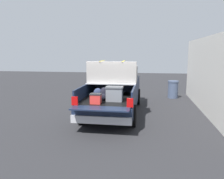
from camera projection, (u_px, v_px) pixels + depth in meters
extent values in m
plane|color=#262628|center=(114.00, 113.00, 9.87)|extent=(40.00, 40.00, 0.00)
cube|color=#162138|center=(114.00, 99.00, 9.78)|extent=(5.50, 1.92, 0.48)
cube|color=black|center=(109.00, 98.00, 8.56)|extent=(2.80, 1.80, 0.04)
cube|color=#162138|center=(85.00, 91.00, 8.67)|extent=(2.80, 0.06, 0.50)
cube|color=#162138|center=(135.00, 93.00, 8.38)|extent=(2.80, 0.06, 0.50)
cube|color=#162138|center=(115.00, 87.00, 9.86)|extent=(0.06, 1.80, 0.50)
cube|color=#162138|center=(100.00, 109.00, 6.93)|extent=(0.55, 1.80, 0.04)
cube|color=#B2B2B7|center=(113.00, 82.00, 9.24)|extent=(1.25, 1.92, 0.04)
cube|color=#162138|center=(118.00, 83.00, 11.01)|extent=(2.30, 1.92, 0.50)
cube|color=#2D3842|center=(118.00, 73.00, 10.84)|extent=(1.94, 1.76, 0.49)
cube|color=#162138|center=(122.00, 81.00, 12.34)|extent=(0.40, 1.82, 0.38)
cube|color=#B2B2B7|center=(101.00, 120.00, 7.14)|extent=(0.24, 1.92, 0.24)
cube|color=red|center=(75.00, 101.00, 7.29)|extent=(0.06, 0.20, 0.28)
cube|color=red|center=(130.00, 103.00, 7.02)|extent=(0.06, 0.20, 0.28)
cylinder|color=black|center=(102.00, 96.00, 11.65)|extent=(0.77, 0.30, 0.77)
cylinder|color=black|center=(137.00, 97.00, 11.38)|extent=(0.77, 0.30, 0.77)
cylinder|color=black|center=(83.00, 113.00, 8.24)|extent=(0.77, 0.30, 0.77)
cylinder|color=black|center=(132.00, 116.00, 7.97)|extent=(0.77, 0.30, 0.77)
cube|color=slate|center=(114.00, 95.00, 7.91)|extent=(0.40, 0.55, 0.46)
cube|color=#505359|center=(115.00, 87.00, 7.87)|extent=(0.44, 0.59, 0.05)
ellipsoid|color=black|center=(104.00, 94.00, 7.97)|extent=(0.20, 0.31, 0.47)
ellipsoid|color=black|center=(103.00, 97.00, 7.87)|extent=(0.09, 0.21, 0.21)
ellipsoid|color=#283351|center=(98.00, 94.00, 8.20)|extent=(0.20, 0.34, 0.41)
ellipsoid|color=#283351|center=(97.00, 96.00, 8.10)|extent=(0.09, 0.23, 0.18)
cube|color=red|center=(96.00, 99.00, 7.51)|extent=(0.26, 0.34, 0.30)
cube|color=#262628|center=(96.00, 94.00, 7.48)|extent=(0.28, 0.36, 0.04)
cube|color=#9E9993|center=(113.00, 77.00, 9.20)|extent=(0.87, 1.93, 0.42)
cube|color=#9E9993|center=(111.00, 67.00, 8.79)|extent=(0.16, 1.93, 0.40)
cube|color=#9E9993|center=(92.00, 68.00, 9.34)|extent=(0.63, 0.20, 0.22)
cube|color=#9E9993|center=(134.00, 69.00, 9.07)|extent=(0.63, 0.20, 0.22)
cube|color=yellow|center=(102.00, 61.00, 9.17)|extent=(0.97, 0.03, 0.02)
cube|color=yellow|center=(124.00, 61.00, 9.04)|extent=(0.97, 0.03, 0.02)
cube|color=silver|center=(210.00, 76.00, 9.53)|extent=(9.03, 0.36, 3.22)
cylinder|color=#3F4C66|center=(173.00, 90.00, 13.01)|extent=(0.56, 0.56, 0.90)
cylinder|color=#3F4C66|center=(173.00, 82.00, 12.93)|extent=(0.60, 0.60, 0.08)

